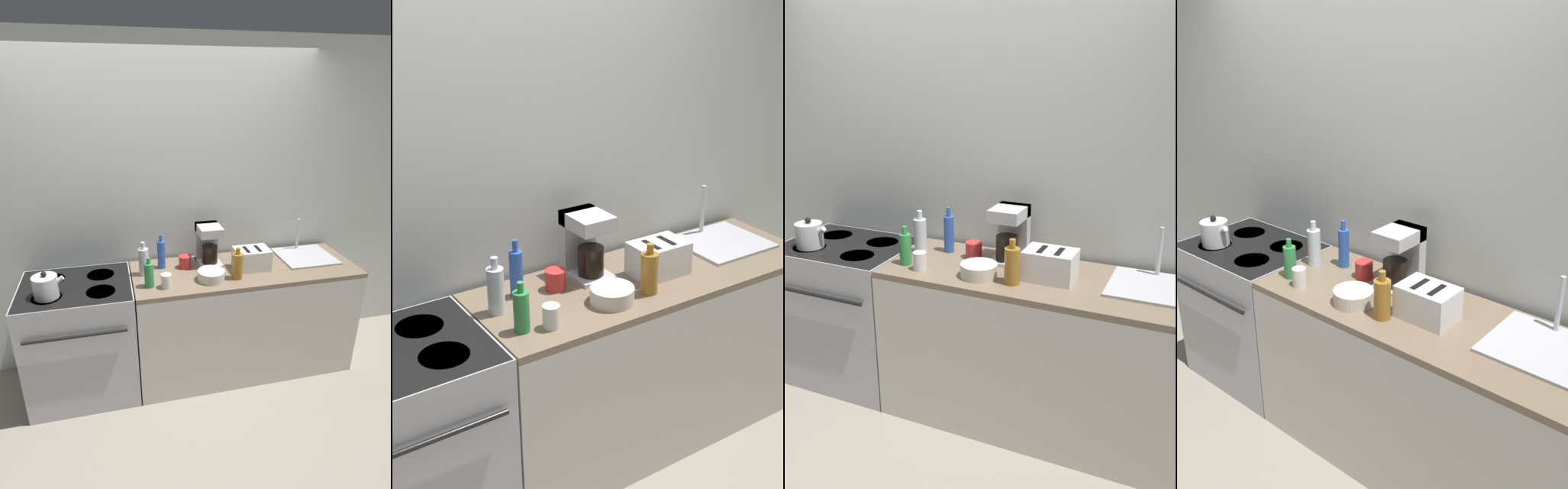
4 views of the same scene
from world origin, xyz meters
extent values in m
cube|color=silver|center=(0.00, 0.69, 1.30)|extent=(8.00, 0.05, 2.60)
cube|color=#B7B7BC|center=(-0.66, 0.32, 0.46)|extent=(0.79, 0.64, 0.92)
cylinder|color=black|center=(-0.48, 0.18, 0.91)|extent=(0.20, 0.20, 0.01)
cylinder|color=black|center=(-0.48, 0.45, 0.91)|extent=(0.20, 0.20, 0.01)
cylinder|color=black|center=(-0.66, -0.03, 0.71)|extent=(0.68, 0.02, 0.02)
cube|color=silver|center=(0.63, 0.32, 0.44)|extent=(1.76, 0.64, 0.88)
cube|color=#7A6651|center=(0.63, 0.32, 0.90)|extent=(1.76, 0.64, 0.04)
cube|color=white|center=(0.67, 0.30, 1.00)|extent=(0.27, 0.19, 0.16)
cube|color=black|center=(0.62, 0.30, 1.07)|extent=(0.03, 0.13, 0.01)
cube|color=black|center=(0.72, 0.30, 1.07)|extent=(0.03, 0.13, 0.01)
cube|color=#B7B7BC|center=(0.37, 0.46, 0.93)|extent=(0.18, 0.24, 0.02)
cube|color=#B7B7BC|center=(0.37, 0.55, 1.08)|extent=(0.18, 0.06, 0.32)
cube|color=#B7B7BC|center=(0.37, 0.46, 1.20)|extent=(0.18, 0.24, 0.07)
cylinder|color=black|center=(0.37, 0.43, 1.01)|extent=(0.12, 0.12, 0.14)
cube|color=#B7B7BC|center=(1.19, 0.39, 0.92)|extent=(0.44, 0.41, 0.01)
cylinder|color=silver|center=(1.19, 0.56, 1.06)|extent=(0.02, 0.02, 0.28)
cylinder|color=#9E6B23|center=(0.51, 0.16, 1.01)|extent=(0.08, 0.08, 0.19)
cylinder|color=#9E6B23|center=(0.51, 0.16, 1.13)|extent=(0.03, 0.03, 0.05)
cylinder|color=#338C47|center=(-0.14, 0.18, 1.01)|extent=(0.07, 0.07, 0.18)
cylinder|color=#338C47|center=(-0.14, 0.18, 1.12)|extent=(0.03, 0.03, 0.04)
cylinder|color=#2D56B7|center=(-0.01, 0.46, 1.03)|extent=(0.06, 0.06, 0.22)
cylinder|color=#2D56B7|center=(-0.01, 0.46, 1.16)|extent=(0.02, 0.02, 0.06)
cylinder|color=silver|center=(-0.16, 0.38, 1.02)|extent=(0.08, 0.08, 0.21)
cylinder|color=silver|center=(-0.16, 0.38, 1.15)|extent=(0.03, 0.03, 0.05)
cylinder|color=white|center=(-0.03, 0.14, 0.97)|extent=(0.07, 0.07, 0.10)
cylinder|color=red|center=(0.17, 0.43, 0.96)|extent=(0.10, 0.10, 0.10)
cylinder|color=beige|center=(0.31, 0.18, 0.95)|extent=(0.20, 0.20, 0.07)
camera|label=1|loc=(-0.37, -2.23, 2.22)|focal=28.00mm
camera|label=2|loc=(-1.26, -2.00, 2.36)|focal=50.00mm
camera|label=3|loc=(1.41, -2.28, 2.04)|focal=40.00mm
camera|label=4|loc=(1.89, -1.57, 2.23)|focal=40.00mm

